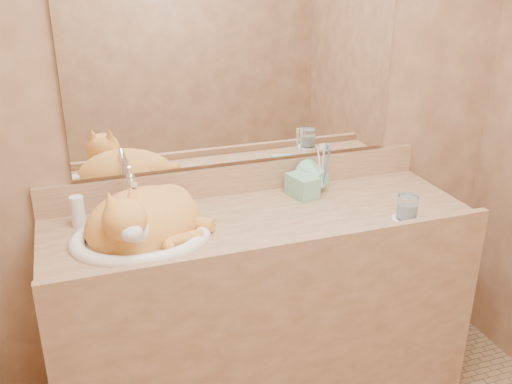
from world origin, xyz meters
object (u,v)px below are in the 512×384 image
object	(u,v)px
toothbrush_cup	(323,182)
cat	(143,217)
water_glass	(408,207)
sink_basin	(140,219)
soap_dispenser	(313,178)
vanity_counter	(261,313)

from	to	relation	value
toothbrush_cup	cat	bearing A→B (deg)	-170.11
water_glass	sink_basin	bearing A→B (deg)	169.45
sink_basin	cat	xyz separation A→B (m)	(0.01, 0.02, -0.00)
toothbrush_cup	soap_dispenser	bearing A→B (deg)	-143.75
vanity_counter	sink_basin	bearing A→B (deg)	-177.45
cat	vanity_counter	bearing A→B (deg)	-18.41
vanity_counter	cat	size ratio (longest dim) A/B	3.77
vanity_counter	soap_dispenser	xyz separation A→B (m)	(0.24, 0.08, 0.52)
sink_basin	water_glass	distance (m)	0.96
cat	toothbrush_cup	distance (m)	0.76
toothbrush_cup	water_glass	world-z (taller)	toothbrush_cup
vanity_counter	sink_basin	distance (m)	0.67
soap_dispenser	sink_basin	bearing A→B (deg)	174.99
sink_basin	water_glass	size ratio (longest dim) A/B	5.29
sink_basin	cat	distance (m)	0.02
vanity_counter	toothbrush_cup	distance (m)	0.59
cat	toothbrush_cup	bearing A→B (deg)	-8.59
sink_basin	soap_dispenser	bearing A→B (deg)	-1.07
soap_dispenser	water_glass	bearing A→B (deg)	-60.72
cat	toothbrush_cup	world-z (taller)	cat
vanity_counter	cat	world-z (taller)	cat
toothbrush_cup	water_glass	xyz separation A→B (m)	(0.19, -0.33, -0.00)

